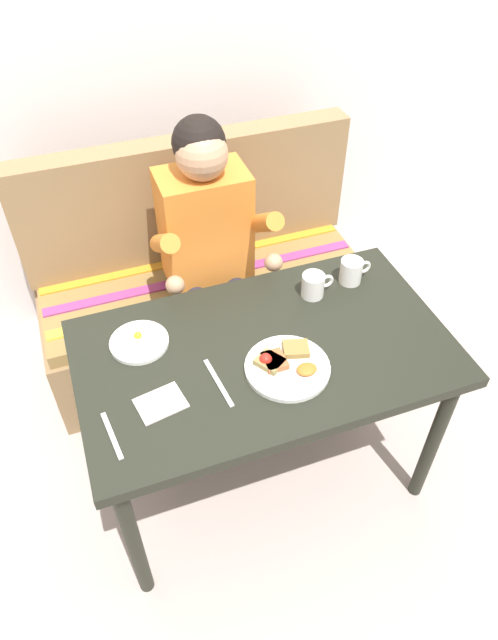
{
  "coord_description": "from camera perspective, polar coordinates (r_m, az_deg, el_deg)",
  "views": [
    {
      "loc": [
        -0.47,
        -1.16,
        2.08
      ],
      "look_at": [
        0.0,
        0.15,
        0.72
      ],
      "focal_mm": 32.19,
      "sensor_mm": 36.0,
      "label": 1
    }
  ],
  "objects": [
    {
      "name": "plate_breakfast",
      "position": [
        1.77,
        3.67,
        -4.51
      ],
      "size": [
        0.26,
        0.26,
        0.05
      ],
      "color": "white",
      "rests_on": "table"
    },
    {
      "name": "knife",
      "position": [
        1.74,
        -3.06,
        -6.23
      ],
      "size": [
        0.04,
        0.2,
        0.0
      ],
      "primitive_type": "cube",
      "rotation": [
        0.0,
        0.0,
        0.11
      ],
      "color": "silver",
      "rests_on": "table"
    },
    {
      "name": "coffee_mug_second",
      "position": [
        2.0,
        6.45,
        3.51
      ],
      "size": [
        0.12,
        0.08,
        0.09
      ],
      "color": "white",
      "rests_on": "table"
    },
    {
      "name": "coffee_mug",
      "position": [
        2.08,
        10.17,
        4.87
      ],
      "size": [
        0.12,
        0.08,
        0.09
      ],
      "color": "white",
      "rests_on": "table"
    },
    {
      "name": "table",
      "position": [
        1.9,
        1.55,
        -4.54
      ],
      "size": [
        1.2,
        0.7,
        0.73
      ],
      "color": "black",
      "rests_on": "ground"
    },
    {
      "name": "plate_eggs",
      "position": [
        1.88,
        -10.86,
        -2.13
      ],
      "size": [
        0.19,
        0.19,
        0.04
      ],
      "color": "white",
      "rests_on": "table"
    },
    {
      "name": "napkin",
      "position": [
        1.71,
        -8.77,
        -8.18
      ],
      "size": [
        0.15,
        0.13,
        0.01
      ],
      "primitive_type": "cube",
      "rotation": [
        0.0,
        0.0,
        0.18
      ],
      "color": "silver",
      "rests_on": "table"
    },
    {
      "name": "ground_plane",
      "position": [
        2.42,
        1.25,
        -14.68
      ],
      "size": [
        8.0,
        8.0,
        0.0
      ],
      "primitive_type": "plane",
      "color": "#AD9C95"
    },
    {
      "name": "fork",
      "position": [
        1.67,
        -13.47,
        -11.11
      ],
      "size": [
        0.04,
        0.17,
        0.0
      ],
      "primitive_type": "cube",
      "rotation": [
        0.0,
        0.0,
        0.13
      ],
      "color": "silver",
      "rests_on": "table"
    },
    {
      "name": "back_wall",
      "position": [
        2.59,
        -9.45,
        26.36
      ],
      "size": [
        4.4,
        0.1,
        2.6
      ],
      "primitive_type": "cube",
      "color": "silver",
      "rests_on": "ground"
    },
    {
      "name": "couch",
      "position": [
        2.64,
        -4.55,
        2.7
      ],
      "size": [
        1.44,
        0.56,
        1.0
      ],
      "color": "olive",
      "rests_on": "ground"
    },
    {
      "name": "person",
      "position": [
        2.25,
        -3.89,
        7.75
      ],
      "size": [
        0.45,
        0.61,
        1.21
      ],
      "color": "orange",
      "rests_on": "ground"
    }
  ]
}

